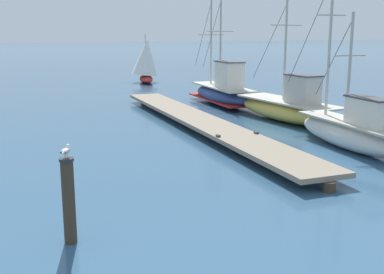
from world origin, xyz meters
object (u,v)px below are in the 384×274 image
fishing_boat_2 (352,131)px  fishing_boat_1 (223,91)px  fishing_boat_0 (289,108)px  mooring_piling (69,199)px  perched_seagull (66,151)px  distant_sailboat (146,61)px

fishing_boat_2 → fishing_boat_1: bearing=88.9°
fishing_boat_0 → mooring_piling: 15.52m
fishing_boat_2 → perched_seagull: fishing_boat_2 is taller
distant_sailboat → fishing_boat_0: bearing=-85.8°
fishing_boat_1 → mooring_piling: fishing_boat_1 is taller
fishing_boat_2 → mooring_piling: (-10.75, -4.55, 0.24)m
fishing_boat_0 → distant_sailboat: fishing_boat_0 is taller
fishing_boat_1 → fishing_boat_2: fishing_boat_2 is taller
fishing_boat_0 → perched_seagull: 15.58m
fishing_boat_2 → mooring_piling: bearing=-157.0°
fishing_boat_1 → distant_sailboat: 14.00m
fishing_boat_1 → distant_sailboat: (-0.81, 13.94, 1.04)m
distant_sailboat → fishing_boat_2: bearing=-88.7°
fishing_boat_0 → fishing_boat_2: (-0.90, -5.70, 0.03)m
distant_sailboat → mooring_piling: bearing=-108.5°
fishing_boat_0 → perched_seagull: size_ratio=20.15×
fishing_boat_2 → distant_sailboat: fishing_boat_2 is taller
fishing_boat_0 → fishing_boat_2: 5.77m
fishing_boat_0 → mooring_piling: size_ratio=3.92×
fishing_boat_1 → mooring_piling: (-10.97, -16.40, 0.15)m
fishing_boat_1 → perched_seagull: size_ratio=22.47×
perched_seagull → distant_sailboat: 32.01m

